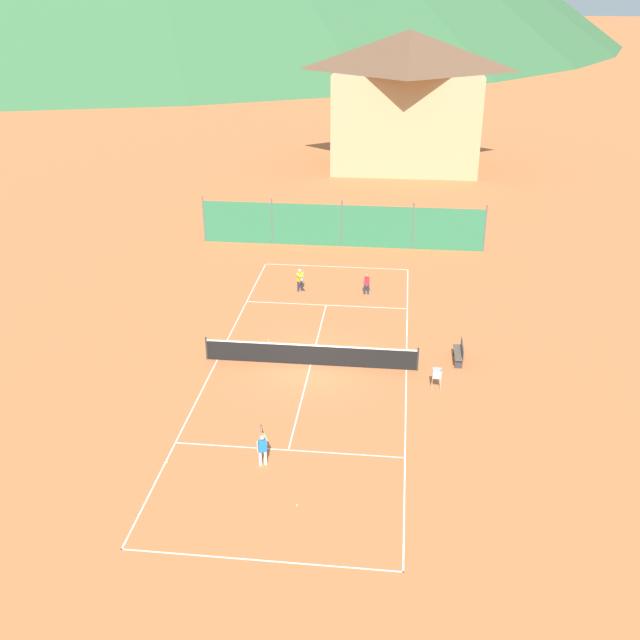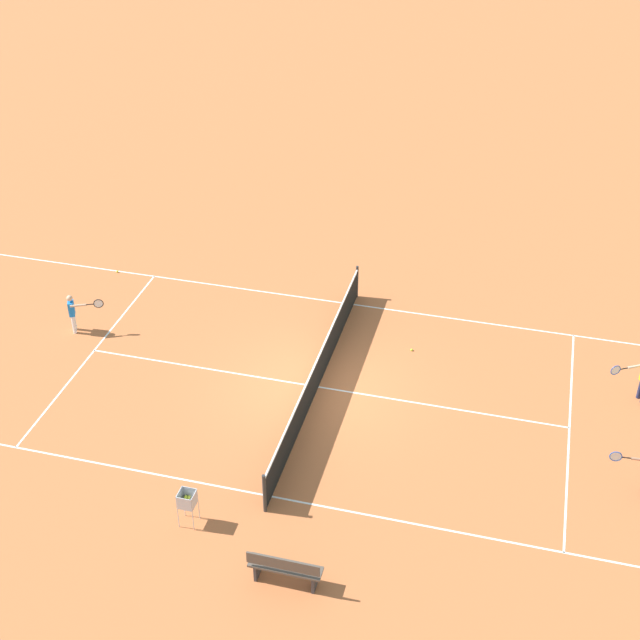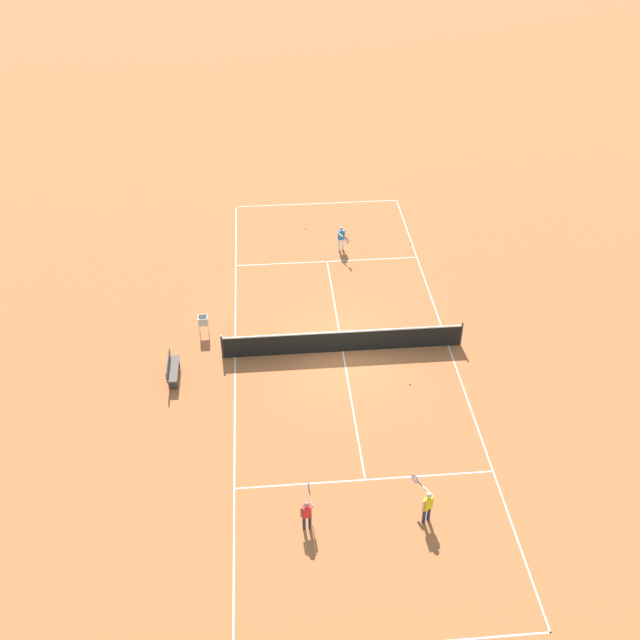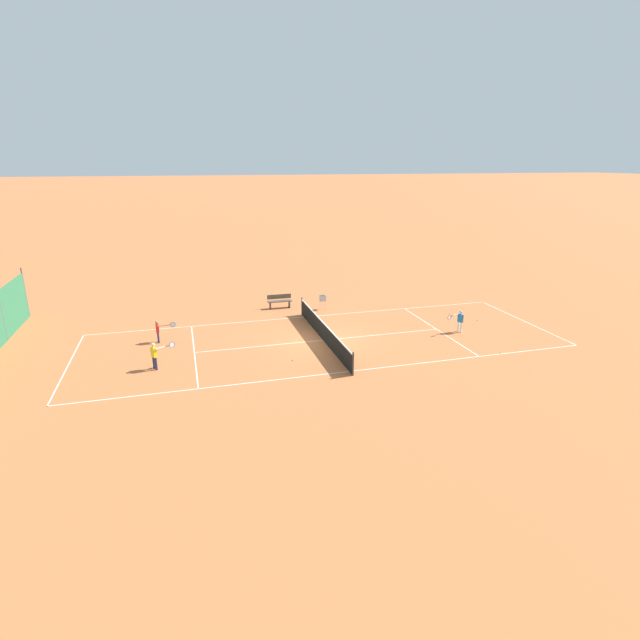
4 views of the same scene
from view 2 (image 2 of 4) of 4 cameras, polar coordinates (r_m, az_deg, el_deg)
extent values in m
plane|color=#BC6638|center=(23.30, -0.12, -4.30)|extent=(600.00, 600.00, 0.00)
cube|color=white|center=(26.54, 2.14, 1.01)|extent=(0.05, 23.85, 0.01)
cube|color=white|center=(20.36, -3.13, -11.21)|extent=(0.05, 23.85, 0.01)
cube|color=white|center=(22.88, 15.68, -6.65)|extent=(8.20, 0.05, 0.01)
cube|color=white|center=(25.37, -14.25, -1.89)|extent=(8.20, 0.05, 0.01)
cube|color=white|center=(23.29, -0.12, -4.30)|extent=(0.05, 12.80, 0.01)
cylinder|color=#2D2D2D|center=(26.64, 2.38, 2.47)|extent=(0.08, 0.08, 1.06)
cylinder|color=#2D2D2D|center=(19.68, -3.58, -11.02)|extent=(0.08, 0.08, 1.06)
cube|color=black|center=(23.02, -0.13, -3.41)|extent=(9.10, 0.02, 0.91)
cube|color=white|center=(22.73, -0.13, -2.46)|extent=(9.10, 0.04, 0.06)
cylinder|color=#23284C|center=(24.19, 19.80, -4.16)|extent=(0.10, 0.10, 0.58)
cylinder|color=beige|center=(23.73, 19.56, -2.82)|extent=(0.29, 0.42, 0.07)
cylinder|color=black|center=(23.55, 18.89, -2.96)|extent=(0.13, 0.19, 0.03)
torus|color=#1E4CB2|center=(23.43, 18.39, -3.07)|extent=(0.16, 0.25, 0.28)
cylinder|color=silver|center=(23.43, 18.39, -3.07)|extent=(0.13, 0.22, 0.25)
cylinder|color=white|center=(26.23, -15.46, -0.07)|extent=(0.10, 0.10, 0.56)
cylinder|color=white|center=(26.08, -15.47, -0.28)|extent=(0.10, 0.10, 0.56)
cube|color=blue|center=(25.89, -15.63, 0.74)|extent=(0.31, 0.25, 0.43)
sphere|color=tan|center=(25.72, -15.74, 1.35)|extent=(0.17, 0.17, 0.17)
cylinder|color=tan|center=(26.04, -15.61, 0.94)|extent=(0.06, 0.06, 0.43)
cylinder|color=tan|center=(25.63, -15.23, 0.90)|extent=(0.24, 0.42, 0.06)
cylinder|color=black|center=(25.60, -14.53, 0.97)|extent=(0.11, 0.19, 0.03)
torus|color=black|center=(25.58, -13.99, 1.03)|extent=(0.14, 0.26, 0.28)
cylinder|color=silver|center=(25.58, -13.99, 1.03)|extent=(0.11, 0.23, 0.25)
cylinder|color=black|center=(21.03, 19.04, -8.34)|extent=(0.04, 0.19, 0.03)
torus|color=#1E4CB2|center=(20.99, 18.41, -8.29)|extent=(0.04, 0.28, 0.28)
cylinder|color=silver|center=(20.99, 18.41, -8.29)|extent=(0.02, 0.25, 0.25)
sphere|color=#CCE033|center=(28.81, -12.84, 3.05)|extent=(0.07, 0.07, 0.07)
sphere|color=#CCE033|center=(24.69, 5.89, -1.91)|extent=(0.07, 0.07, 0.07)
cylinder|color=#B7B7BC|center=(19.95, -8.68, -11.72)|extent=(0.02, 0.02, 0.55)
cylinder|color=#B7B7BC|center=(19.73, -9.06, -12.39)|extent=(0.02, 0.02, 0.55)
cylinder|color=#B7B7BC|center=(19.84, -7.75, -11.93)|extent=(0.02, 0.02, 0.55)
cylinder|color=#B7B7BC|center=(19.63, -8.12, -12.61)|extent=(0.02, 0.02, 0.55)
cube|color=#B7B7BC|center=(19.58, -8.47, -11.59)|extent=(0.34, 0.34, 0.02)
cube|color=#B7B7BC|center=(19.52, -8.98, -11.15)|extent=(0.34, 0.02, 0.34)
cube|color=#B7B7BC|center=(19.42, -8.04, -11.35)|extent=(0.34, 0.02, 0.34)
cube|color=#B7B7BC|center=(19.58, -8.32, -10.91)|extent=(0.02, 0.34, 0.34)
cube|color=#B7B7BC|center=(19.36, -8.70, -11.59)|extent=(0.02, 0.34, 0.34)
sphere|color=#CCE033|center=(19.64, -8.71, -11.28)|extent=(0.07, 0.07, 0.07)
sphere|color=#CCE033|center=(19.63, -8.64, -11.30)|extent=(0.07, 0.07, 0.07)
sphere|color=#CCE033|center=(19.56, -8.59, -11.49)|extent=(0.07, 0.07, 0.07)
sphere|color=#CCE033|center=(19.64, -8.54, -11.25)|extent=(0.07, 0.07, 0.07)
sphere|color=#CCE033|center=(19.50, -8.52, -11.68)|extent=(0.07, 0.07, 0.07)
sphere|color=#CCE033|center=(19.60, -8.80, -11.41)|extent=(0.07, 0.07, 0.07)
sphere|color=#CCE033|center=(19.61, -8.58, -11.12)|extent=(0.07, 0.07, 0.07)
sphere|color=#CCE033|center=(19.58, -8.42, -11.19)|extent=(0.07, 0.07, 0.07)
sphere|color=#CCE033|center=(19.59, -8.62, -11.18)|extent=(0.07, 0.07, 0.07)
sphere|color=#CCE033|center=(19.59, -8.40, -11.14)|extent=(0.07, 0.07, 0.07)
cube|color=#51473D|center=(18.40, -2.22, -15.51)|extent=(0.36, 1.50, 0.05)
cube|color=#51473D|center=(18.10, -2.39, -15.34)|extent=(0.04, 1.50, 0.28)
cube|color=#333338|center=(18.70, -4.04, -15.57)|extent=(0.32, 0.06, 0.44)
cube|color=#333338|center=(18.46, -0.35, -16.32)|extent=(0.32, 0.06, 0.44)
camera|label=1|loc=(35.76, -57.75, 21.32)|focal=42.00mm
camera|label=3|loc=(23.12, 72.99, 22.10)|focal=42.00mm
camera|label=4|loc=(41.07, 18.98, 24.35)|focal=28.00mm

